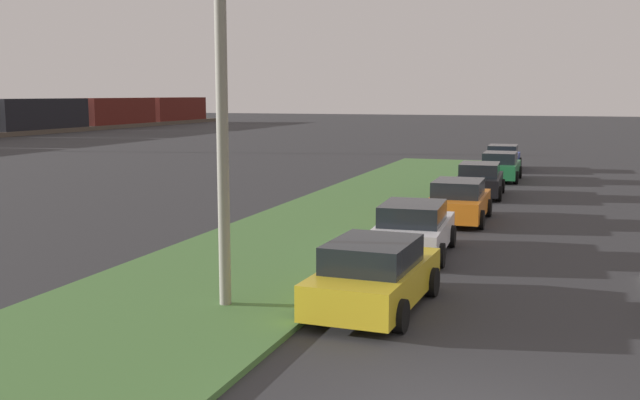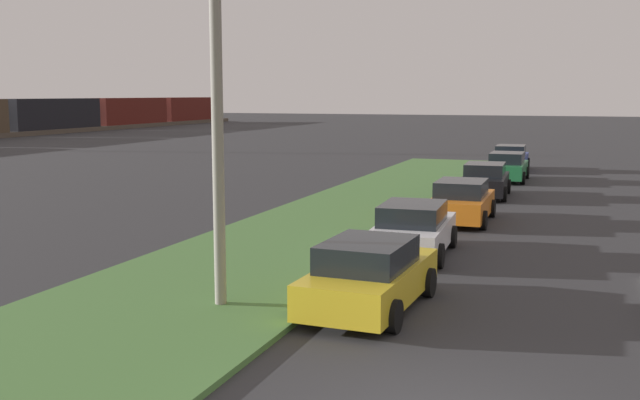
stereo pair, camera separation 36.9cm
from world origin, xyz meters
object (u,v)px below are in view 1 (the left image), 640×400
object	(u,v)px
parked_car_white	(413,230)
parked_car_green	(500,167)
parked_car_blue	(503,158)
parked_car_yellow	(374,275)
parked_car_black	(480,180)
parked_car_orange	(459,201)
streetlight	(236,95)

from	to	relation	value
parked_car_white	parked_car_green	bearing A→B (deg)	-4.47
parked_car_white	parked_car_green	world-z (taller)	same
parked_car_blue	parked_car_yellow	bearing A→B (deg)	178.70
parked_car_green	parked_car_black	bearing A→B (deg)	177.18
parked_car_yellow	parked_car_orange	world-z (taller)	same
streetlight	parked_car_green	bearing A→B (deg)	-6.16
parked_car_yellow	parked_car_orange	bearing A→B (deg)	1.91
parked_car_white	parked_car_orange	distance (m)	5.91
parked_car_orange	streetlight	bearing A→B (deg)	167.14
parked_car_green	parked_car_blue	bearing A→B (deg)	3.27
parked_car_orange	parked_car_black	distance (m)	6.76
parked_car_orange	parked_car_black	bearing A→B (deg)	-0.26
parked_car_yellow	parked_car_black	size ratio (longest dim) A/B	1.00
parked_car_blue	streetlight	xyz separation A→B (m)	(-31.21, 2.40, 3.67)
parked_car_black	parked_car_orange	bearing A→B (deg)	178.18
parked_car_green	streetlight	bearing A→B (deg)	173.33
parked_car_black	parked_car_blue	xyz separation A→B (m)	(12.04, 0.11, 0.00)
parked_car_green	parked_car_yellow	bearing A→B (deg)	178.98
parked_car_orange	streetlight	world-z (taller)	streetlight
parked_car_white	parked_car_black	distance (m)	12.67
parked_car_black	parked_car_green	distance (m)	6.45
parked_car_white	parked_car_yellow	bearing A→B (deg)	-179.54
parked_car_yellow	parked_car_white	world-z (taller)	same
parked_car_white	parked_car_green	size ratio (longest dim) A/B	1.02
parked_car_green	streetlight	xyz separation A→B (m)	(-25.61, 2.77, 3.67)
parked_car_green	parked_car_blue	world-z (taller)	same
parked_car_blue	parked_car_black	bearing A→B (deg)	178.94
parked_car_yellow	parked_car_orange	size ratio (longest dim) A/B	1.01
parked_car_orange	parked_car_yellow	bearing A→B (deg)	178.70
parked_car_green	parked_car_blue	size ratio (longest dim) A/B	0.99
parked_car_white	parked_car_blue	distance (m)	24.70
parked_car_orange	parked_car_green	bearing A→B (deg)	-1.76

